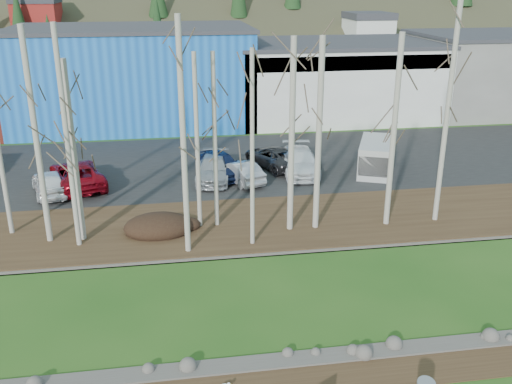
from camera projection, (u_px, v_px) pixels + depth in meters
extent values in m
cube|color=#382616|center=(288.00, 381.00, 18.12)|extent=(80.00, 1.80, 0.03)
cube|color=#382616|center=(238.00, 225.00, 29.57)|extent=(80.00, 7.00, 0.15)
cube|color=black|center=(219.00, 164.00, 39.29)|extent=(80.00, 14.00, 0.14)
cube|color=#1351A8|center=(134.00, 77.00, 49.99)|extent=(20.00, 12.00, 8.00)
cube|color=#333338|center=(130.00, 28.00, 48.54)|extent=(20.40, 12.24, 0.30)
cube|color=beige|center=(332.00, 80.00, 52.90)|extent=(18.00, 12.00, 6.50)
cube|color=#333338|center=(334.00, 43.00, 51.72)|extent=(18.36, 12.24, 0.30)
cube|color=navy|center=(353.00, 63.00, 46.62)|extent=(17.64, 0.20, 1.20)
cube|color=slate|center=(492.00, 73.00, 55.17)|extent=(14.00, 12.00, 7.00)
cube|color=#333338|center=(497.00, 35.00, 53.89)|extent=(14.28, 12.24, 0.30)
sphere|color=white|center=(229.00, 384.00, 17.67)|extent=(0.10, 0.10, 0.10)
cone|color=gold|center=(231.00, 384.00, 17.68)|extent=(0.06, 0.03, 0.03)
ellipsoid|color=black|center=(159.00, 225.00, 28.44)|extent=(3.47, 2.45, 0.68)
cylinder|color=#ACA59B|center=(36.00, 139.00, 25.88)|extent=(0.27, 0.27, 10.11)
cylinder|color=#ACA59B|center=(74.00, 153.00, 26.32)|extent=(0.29, 0.29, 8.65)
cylinder|color=#ACA59B|center=(67.00, 141.00, 25.42)|extent=(0.24, 0.24, 10.21)
cylinder|color=#ACA59B|center=(183.00, 141.00, 24.75)|extent=(0.26, 0.26, 10.58)
cylinder|color=#ACA59B|center=(215.00, 142.00, 27.90)|extent=(0.22, 0.22, 8.76)
cylinder|color=#ACA59B|center=(252.00, 151.00, 25.75)|extent=(0.20, 0.20, 9.16)
cylinder|color=#ACA59B|center=(319.00, 137.00, 27.49)|extent=(0.29, 0.29, 9.49)
cylinder|color=#ACA59B|center=(394.00, 133.00, 27.89)|extent=(0.28, 0.28, 9.61)
cylinder|color=#ACA59B|center=(449.00, 99.00, 27.81)|extent=(0.26, 0.26, 12.79)
cylinder|color=#ACA59B|center=(197.00, 143.00, 27.78)|extent=(0.22, 0.22, 8.76)
cylinder|color=#ACA59B|center=(292.00, 138.00, 27.30)|extent=(0.29, 0.29, 9.49)
imported|color=white|center=(49.00, 183.00, 33.32)|extent=(2.85, 4.60, 1.46)
imported|color=maroon|center=(77.00, 174.00, 34.52)|extent=(4.28, 6.25, 1.59)
imported|color=#9DA1A6|center=(214.00, 169.00, 35.83)|extent=(2.78, 5.23, 1.44)
imported|color=#152145|center=(220.00, 164.00, 36.45)|extent=(3.42, 5.01, 1.59)
imported|color=#B4B4B6|center=(240.00, 172.00, 35.43)|extent=(2.80, 4.31, 1.34)
imported|color=#28282B|center=(274.00, 157.00, 38.28)|extent=(4.08, 5.55, 1.40)
imported|color=white|center=(300.00, 161.00, 37.08)|extent=(2.79, 5.60, 1.56)
cube|color=silver|center=(375.00, 156.00, 37.28)|extent=(3.62, 5.06, 2.04)
cube|color=black|center=(374.00, 165.00, 35.60)|extent=(2.08, 1.62, 1.26)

